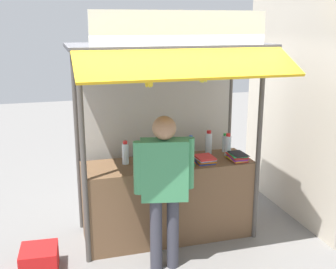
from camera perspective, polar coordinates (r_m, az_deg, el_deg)
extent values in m
plane|color=slate|center=(5.50, 0.00, -13.49)|extent=(20.00, 20.00, 0.00)
cube|color=brown|center=(5.28, 0.00, -8.82)|extent=(2.06, 0.67, 0.98)
cylinder|color=#4C4742|center=(4.55, -11.39, -3.83)|extent=(0.06, 0.06, 2.35)
cylinder|color=#4C4742|center=(5.12, 12.21, -1.75)|extent=(0.06, 0.06, 2.35)
cylinder|color=#4C4742|center=(5.38, -12.21, -0.95)|extent=(0.06, 0.06, 2.35)
cylinder|color=#4C4742|center=(5.87, 8.26, 0.58)|extent=(0.06, 0.06, 2.35)
cube|color=#B7B2A8|center=(5.54, -1.52, -0.40)|extent=(2.02, 0.04, 2.30)
cube|color=#3F3F44|center=(4.83, 0.01, 12.02)|extent=(2.26, 1.06, 0.04)
cube|color=gold|center=(4.10, 3.08, 9.55)|extent=(2.22, 0.51, 0.26)
cube|color=white|center=(4.37, 1.82, 14.25)|extent=(1.86, 0.04, 0.35)
cylinder|color=#59544C|center=(4.43, 1.59, 10.44)|extent=(1.96, 0.02, 0.02)
cylinder|color=silver|center=(5.54, 7.72, -1.24)|extent=(0.07, 0.07, 0.22)
cylinder|color=#198C33|center=(5.50, 7.77, -0.01)|extent=(0.04, 0.04, 0.03)
cylinder|color=silver|center=(5.38, 8.13, -1.53)|extent=(0.08, 0.08, 0.26)
cylinder|color=red|center=(5.34, 8.19, -0.04)|extent=(0.05, 0.05, 0.03)
cylinder|color=silver|center=(5.34, 3.11, -1.66)|extent=(0.07, 0.07, 0.23)
cylinder|color=blue|center=(5.31, 3.13, -0.32)|extent=(0.05, 0.05, 0.03)
cylinder|color=silver|center=(5.14, -3.42, -2.34)|extent=(0.07, 0.07, 0.23)
cylinder|color=red|center=(5.10, -3.45, -0.93)|extent=(0.05, 0.05, 0.03)
cylinder|color=silver|center=(5.43, 5.54, -1.20)|extent=(0.09, 0.09, 0.27)
cylinder|color=red|center=(5.39, 5.58, 0.35)|extent=(0.06, 0.06, 0.04)
cylinder|color=silver|center=(5.04, -5.80, -2.63)|extent=(0.08, 0.08, 0.25)
cylinder|color=red|center=(4.99, -5.85, -1.07)|extent=(0.05, 0.05, 0.03)
cube|color=red|center=(5.27, 9.41, -3.35)|extent=(0.17, 0.27, 0.01)
cube|color=yellow|center=(5.26, 9.30, -3.25)|extent=(0.20, 0.29, 0.01)
cube|color=purple|center=(5.26, 9.37, -3.15)|extent=(0.20, 0.29, 0.01)
cube|color=purple|center=(5.25, 9.38, -3.07)|extent=(0.19, 0.28, 0.01)
cube|color=orange|center=(5.26, 9.43, -2.93)|extent=(0.17, 0.27, 0.01)
cube|color=red|center=(5.25, 9.45, -2.88)|extent=(0.19, 0.28, 0.01)
cube|color=red|center=(5.26, 9.28, -2.74)|extent=(0.20, 0.29, 0.01)
cube|color=green|center=(5.25, 9.38, -2.67)|extent=(0.20, 0.29, 0.01)
cube|color=black|center=(5.24, 9.54, -2.60)|extent=(0.18, 0.28, 0.01)
cube|color=blue|center=(5.12, 4.93, -3.71)|extent=(0.21, 0.25, 0.01)
cube|color=orange|center=(5.14, 5.01, -3.54)|extent=(0.22, 0.26, 0.01)
cube|color=orange|center=(5.12, 5.08, -3.48)|extent=(0.21, 0.25, 0.01)
cube|color=blue|center=(5.12, 4.97, -3.34)|extent=(0.23, 0.27, 0.01)
cube|color=white|center=(5.12, 5.00, -3.27)|extent=(0.23, 0.27, 0.01)
cube|color=red|center=(5.12, 5.06, -3.16)|extent=(0.22, 0.26, 0.01)
cube|color=red|center=(5.12, 5.04, -3.03)|extent=(0.21, 0.25, 0.01)
cube|color=yellow|center=(5.05, 1.81, -3.99)|extent=(0.23, 0.28, 0.01)
cube|color=green|center=(5.03, 2.00, -3.92)|extent=(0.23, 0.28, 0.01)
cube|color=yellow|center=(5.03, 1.87, -3.79)|extent=(0.23, 0.28, 0.01)
cube|color=black|center=(5.03, 2.00, -3.68)|extent=(0.21, 0.27, 0.01)
cube|color=orange|center=(5.02, 1.90, -3.62)|extent=(0.21, 0.26, 0.01)
cube|color=red|center=(5.02, 2.04, -3.52)|extent=(0.23, 0.28, 0.01)
cube|color=purple|center=(5.03, 1.87, -3.34)|extent=(0.21, 0.27, 0.01)
cube|color=yellow|center=(5.02, 1.97, -3.21)|extent=(0.21, 0.27, 0.01)
cylinder|color=#332D23|center=(4.26, -8.57, 9.48)|extent=(0.01, 0.01, 0.06)
cylinder|color=olive|center=(4.27, -8.55, 8.80)|extent=(0.04, 0.04, 0.04)
ellipsoid|color=#D2D43B|center=(4.28, -8.23, 7.92)|extent=(0.03, 0.07, 0.13)
ellipsoid|color=#D2D43B|center=(4.29, -8.38, 7.91)|extent=(0.06, 0.06, 0.13)
ellipsoid|color=#D2D43B|center=(4.29, -8.54, 7.90)|extent=(0.07, 0.04, 0.13)
ellipsoid|color=#D2D43B|center=(4.29, -8.73, 7.92)|extent=(0.07, 0.06, 0.13)
ellipsoid|color=#D2D43B|center=(4.27, -8.68, 7.86)|extent=(0.04, 0.06, 0.13)
ellipsoid|color=#D2D43B|center=(4.26, -8.69, 7.87)|extent=(0.06, 0.06, 0.13)
ellipsoid|color=#D2D43B|center=(4.26, -8.49, 7.86)|extent=(0.07, 0.04, 0.13)
ellipsoid|color=#D2D43B|center=(4.26, -8.26, 7.90)|extent=(0.06, 0.07, 0.13)
cylinder|color=#332D23|center=(4.66, 9.11, 9.85)|extent=(0.01, 0.01, 0.07)
cylinder|color=olive|center=(4.67, 9.08, 9.15)|extent=(0.04, 0.04, 0.04)
ellipsoid|color=yellow|center=(4.68, 9.21, 8.25)|extent=(0.04, 0.06, 0.14)
ellipsoid|color=yellow|center=(4.69, 9.11, 8.30)|extent=(0.07, 0.06, 0.14)
ellipsoid|color=yellow|center=(4.69, 8.86, 8.31)|extent=(0.08, 0.05, 0.14)
ellipsoid|color=yellow|center=(4.68, 8.78, 8.29)|extent=(0.06, 0.07, 0.14)
ellipsoid|color=yellow|center=(4.66, 8.85, 8.27)|extent=(0.06, 0.08, 0.14)
ellipsoid|color=yellow|center=(4.65, 9.14, 8.25)|extent=(0.08, 0.04, 0.14)
ellipsoid|color=yellow|center=(4.67, 9.31, 8.26)|extent=(0.07, 0.07, 0.14)
cylinder|color=#332D23|center=(4.52, 4.82, 9.84)|extent=(0.01, 0.01, 0.07)
cylinder|color=olive|center=(4.52, 4.81, 9.13)|extent=(0.04, 0.04, 0.04)
ellipsoid|color=yellow|center=(4.54, 5.00, 8.04)|extent=(0.04, 0.07, 0.16)
ellipsoid|color=yellow|center=(4.56, 4.95, 8.10)|extent=(0.07, 0.08, 0.17)
ellipsoid|color=yellow|center=(4.56, 4.66, 8.11)|extent=(0.09, 0.04, 0.16)
ellipsoid|color=yellow|center=(4.54, 4.58, 8.04)|extent=(0.06, 0.06, 0.17)
ellipsoid|color=yellow|center=(4.53, 4.58, 8.02)|extent=(0.04, 0.07, 0.16)
ellipsoid|color=yellow|center=(4.52, 4.67, 8.01)|extent=(0.06, 0.06, 0.17)
ellipsoid|color=yellow|center=(4.51, 4.90, 8.02)|extent=(0.09, 0.04, 0.16)
ellipsoid|color=yellow|center=(4.52, 5.12, 8.04)|extent=(0.08, 0.07, 0.17)
cylinder|color=#332D23|center=(4.34, -2.66, 9.43)|extent=(0.01, 0.01, 0.11)
cylinder|color=olive|center=(4.35, -2.65, 8.47)|extent=(0.04, 0.04, 0.04)
ellipsoid|color=yellow|center=(4.37, -2.38, 7.40)|extent=(0.04, 0.07, 0.16)
ellipsoid|color=yellow|center=(4.39, -2.48, 7.45)|extent=(0.07, 0.07, 0.16)
ellipsoid|color=yellow|center=(4.39, -2.74, 7.44)|extent=(0.08, 0.04, 0.16)
ellipsoid|color=yellow|center=(4.37, -2.82, 7.38)|extent=(0.06, 0.06, 0.16)
ellipsoid|color=yellow|center=(4.36, -3.01, 7.41)|extent=(0.04, 0.09, 0.15)
ellipsoid|color=yellow|center=(4.35, -2.74, 7.34)|extent=(0.06, 0.06, 0.16)
ellipsoid|color=yellow|center=(4.34, -2.57, 7.35)|extent=(0.07, 0.04, 0.16)
ellipsoid|color=yellow|center=(4.35, -2.33, 7.39)|extent=(0.07, 0.07, 0.16)
cylinder|color=#383842|center=(4.64, -1.63, -13.49)|extent=(0.13, 0.13, 0.82)
cylinder|color=#383842|center=(4.68, 0.65, -13.19)|extent=(0.13, 0.13, 0.82)
cube|color=#3F8C59|center=(4.36, -0.51, -4.82)|extent=(0.52, 0.30, 0.65)
cylinder|color=#3F8C59|center=(4.28, -4.03, -4.54)|extent=(0.11, 0.11, 0.55)
cylinder|color=#3F8C59|center=(4.42, 2.90, -3.89)|extent=(0.11, 0.11, 0.55)
sphere|color=#936B4C|center=(4.23, -0.52, 0.89)|extent=(0.25, 0.25, 0.25)
cube|color=red|center=(4.94, -17.07, -15.96)|extent=(0.42, 0.42, 0.27)
cube|color=beige|center=(6.00, 16.94, 4.37)|extent=(0.20, 2.40, 3.16)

